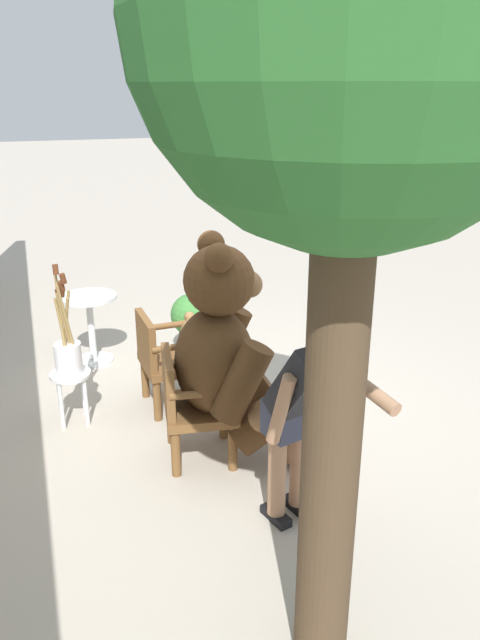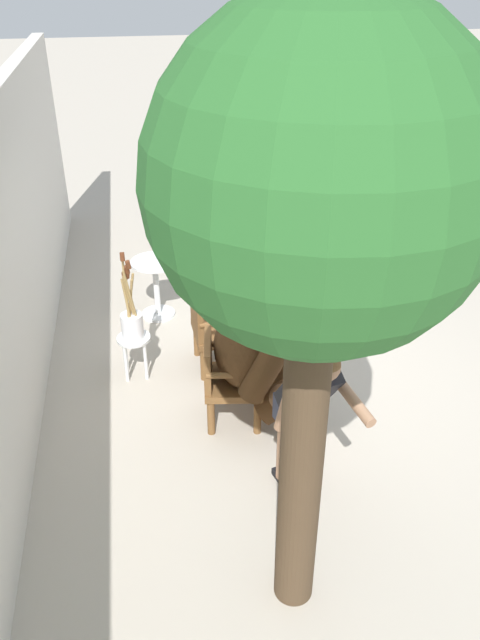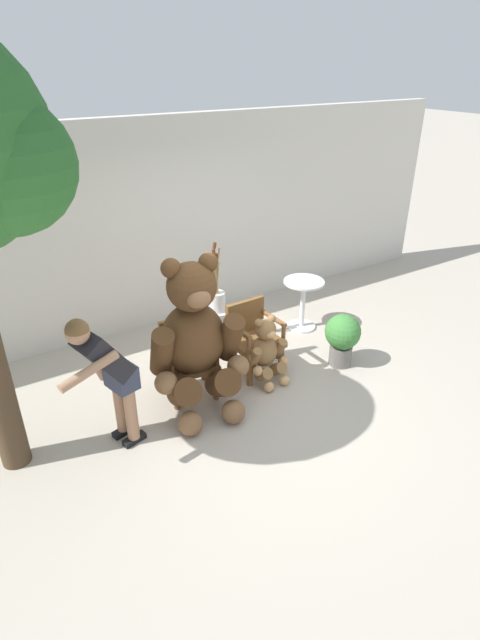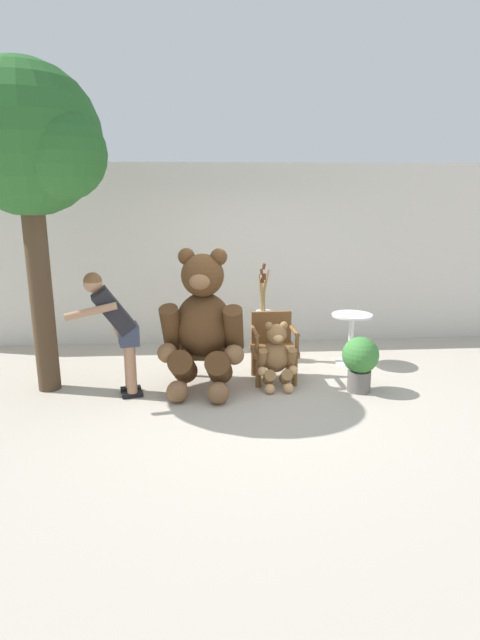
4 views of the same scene
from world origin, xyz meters
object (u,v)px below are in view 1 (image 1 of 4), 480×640
(round_side_table, at_px, (91,321))
(person_visitor, at_px, (304,404))
(wooden_chair_left, at_px, (192,403))
(white_stool, at_px, (71,384))
(teddy_bear_small, at_px, (198,359))
(teddy_bear_large, at_px, (227,353))
(brush_bucket, at_px, (67,350))
(potted_plant, at_px, (192,320))
(wooden_chair_right, at_px, (166,358))
(patio_tree, at_px, (357,42))

(round_side_table, bearing_deg, person_visitor, -162.56)
(wooden_chair_left, distance_m, white_stool, 1.18)
(teddy_bear_small, distance_m, round_side_table, 1.42)
(person_visitor, bearing_deg, teddy_bear_large, 9.69)
(teddy_bear_large, height_order, person_visitor, teddy_bear_large)
(teddy_bear_large, height_order, brush_bucket, teddy_bear_large)
(wooden_chair_left, height_order, white_stool, wooden_chair_left)
(round_side_table, bearing_deg, wooden_chair_left, -165.73)
(teddy_bear_small, distance_m, potted_plant, 1.01)
(round_side_table, bearing_deg, potted_plant, -100.14)
(teddy_bear_large, height_order, round_side_table, teddy_bear_large)
(wooden_chair_right, relative_size, person_visitor, 0.58)
(wooden_chair_left, bearing_deg, white_stool, 44.24)
(brush_bucket, bearing_deg, teddy_bear_large, -128.30)
(wooden_chair_right, xyz_separation_m, teddy_bear_small, (0.00, -0.29, -0.06))
(person_visitor, bearing_deg, wooden_chair_right, 13.19)
(white_stool, xyz_separation_m, potted_plant, (1.02, -1.31, 0.04))
(patio_tree, bearing_deg, teddy_bear_large, -2.46)
(teddy_bear_large, distance_m, teddy_bear_small, 1.00)
(round_side_table, bearing_deg, teddy_bear_large, -159.02)
(potted_plant, bearing_deg, wooden_chair_right, 153.51)
(teddy_bear_large, relative_size, brush_bucket, 1.84)
(white_stool, bearing_deg, brush_bucket, 160.30)
(wooden_chair_left, distance_m, teddy_bear_large, 0.47)
(brush_bucket, xyz_separation_m, patio_tree, (-2.69, -1.01, 2.17))
(person_visitor, xyz_separation_m, brush_bucket, (1.86, 1.26, -0.23))
(wooden_chair_right, xyz_separation_m, patio_tree, (-2.72, -0.19, 2.38))
(wooden_chair_right, height_order, teddy_bear_large, teddy_bear_large)
(teddy_bear_large, relative_size, person_visitor, 1.15)
(teddy_bear_small, relative_size, patio_tree, 0.22)
(teddy_bear_small, relative_size, potted_plant, 1.22)
(wooden_chair_right, height_order, potted_plant, wooden_chair_right)
(wooden_chair_right, distance_m, round_side_table, 1.28)
(person_visitor, relative_size, round_side_table, 2.07)
(round_side_table, xyz_separation_m, potted_plant, (-0.18, -1.01, -0.05))
(teddy_bear_large, height_order, potted_plant, teddy_bear_large)
(teddy_bear_small, bearing_deg, round_side_table, 34.60)
(brush_bucket, bearing_deg, wooden_chair_right, -87.78)
(person_visitor, bearing_deg, round_side_table, 17.44)
(teddy_bear_large, relative_size, white_stool, 3.74)
(person_visitor, height_order, potted_plant, person_visitor)
(wooden_chair_left, xyz_separation_m, round_side_table, (2.04, 0.52, -0.01))
(white_stool, height_order, patio_tree, patio_tree)
(wooden_chair_right, height_order, brush_bucket, brush_bucket)
(wooden_chair_right, xyz_separation_m, round_side_table, (1.17, 0.52, -0.01))
(white_stool, relative_size, potted_plant, 0.68)
(potted_plant, bearing_deg, wooden_chair_left, 165.18)
(teddy_bear_large, xyz_separation_m, white_stool, (0.86, 1.09, -0.49))
(wooden_chair_left, distance_m, patio_tree, 3.02)
(wooden_chair_left, xyz_separation_m, teddy_bear_small, (0.87, -0.29, -0.06))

